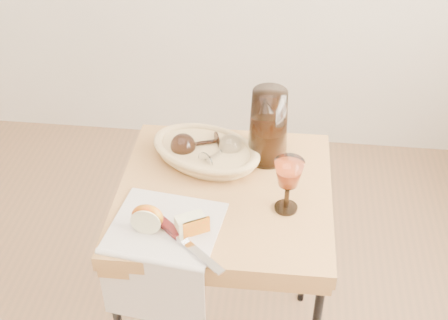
% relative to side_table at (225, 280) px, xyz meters
% --- Properties ---
extents(side_table, '(0.62, 0.62, 0.78)m').
position_rel_side_table_xyz_m(side_table, '(0.00, 0.00, 0.00)').
color(side_table, brown).
rests_on(side_table, floor).
extents(tea_towel, '(0.31, 0.29, 0.01)m').
position_rel_side_table_xyz_m(tea_towel, '(-0.14, -0.18, 0.39)').
color(tea_towel, beige).
rests_on(tea_towel, side_table).
extents(bread_basket, '(0.36, 0.31, 0.05)m').
position_rel_side_table_xyz_m(bread_basket, '(-0.07, 0.13, 0.41)').
color(bread_basket, '#9F8052').
rests_on(bread_basket, side_table).
extents(goblet_lying_a, '(0.14, 0.12, 0.08)m').
position_rel_side_table_xyz_m(goblet_lying_a, '(-0.10, 0.14, 0.44)').
color(goblet_lying_a, '#341E15').
rests_on(goblet_lying_a, bread_basket).
extents(goblet_lying_b, '(0.13, 0.14, 0.07)m').
position_rel_side_table_xyz_m(goblet_lying_b, '(-0.03, 0.11, 0.44)').
color(goblet_lying_b, white).
rests_on(goblet_lying_b, bread_basket).
extents(pitcher, '(0.20, 0.27, 0.27)m').
position_rel_side_table_xyz_m(pitcher, '(0.11, 0.16, 0.50)').
color(pitcher, black).
rests_on(pitcher, side_table).
extents(wine_goblet, '(0.10, 0.10, 0.16)m').
position_rel_side_table_xyz_m(wine_goblet, '(0.18, -0.06, 0.47)').
color(wine_goblet, white).
rests_on(wine_goblet, side_table).
extents(apple_half, '(0.09, 0.05, 0.08)m').
position_rel_side_table_xyz_m(apple_half, '(-0.18, -0.19, 0.43)').
color(apple_half, red).
rests_on(apple_half, tea_towel).
extents(apple_wedge, '(0.08, 0.07, 0.05)m').
position_rel_side_table_xyz_m(apple_wedge, '(-0.07, -0.19, 0.42)').
color(apple_wedge, beige).
rests_on(apple_wedge, tea_towel).
extents(table_knife, '(0.21, 0.19, 0.02)m').
position_rel_side_table_xyz_m(table_knife, '(-0.08, -0.23, 0.40)').
color(table_knife, silver).
rests_on(table_knife, tea_towel).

